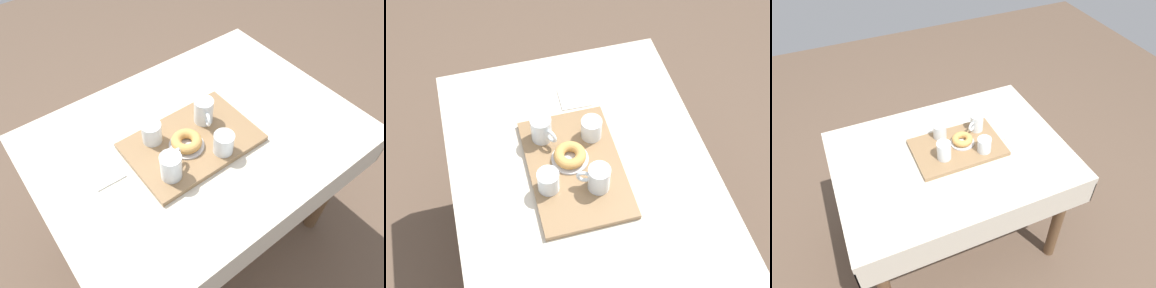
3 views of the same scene
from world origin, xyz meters
TOP-DOWN VIEW (x-y plane):
  - ground_plane at (0.00, 0.00)m, footprint 6.00×6.00m
  - dining_table at (0.00, 0.00)m, footprint 1.20×0.88m
  - serving_tray at (0.05, 0.02)m, footprint 0.47×0.31m
  - tea_mug_left at (-0.05, -0.03)m, footprint 0.07×0.11m
  - tea_mug_right at (0.19, 0.11)m, footprint 0.10×0.08m
  - water_glass_near at (0.16, -0.06)m, footprint 0.07×0.07m
  - water_glass_far at (-0.01, 0.13)m, footprint 0.07×0.07m
  - donut_plate_left at (0.08, 0.03)m, footprint 0.13×0.13m
  - sugar_donut_left at (0.08, 0.03)m, footprint 0.11×0.11m
  - paper_napkin at (0.36, -0.05)m, footprint 0.11×0.12m

SIDE VIEW (x-z plane):
  - ground_plane at x=0.00m, z-range 0.00..0.00m
  - dining_table at x=0.00m, z-range 0.27..1.03m
  - paper_napkin at x=0.36m, z-range 0.75..0.76m
  - serving_tray at x=0.05m, z-range 0.75..0.77m
  - donut_plate_left at x=0.08m, z-range 0.77..0.78m
  - sugar_donut_left at x=0.08m, z-range 0.78..0.82m
  - water_glass_far at x=-0.01m, z-range 0.77..0.85m
  - water_glass_near at x=0.16m, z-range 0.77..0.85m
  - tea_mug_left at x=-0.05m, z-range 0.77..0.87m
  - tea_mug_right at x=0.19m, z-range 0.77..0.87m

